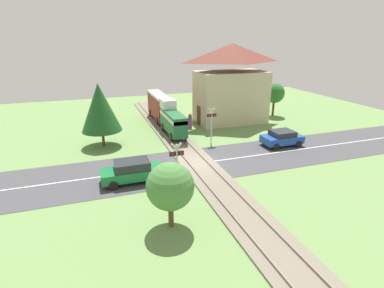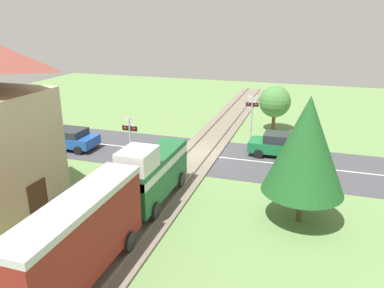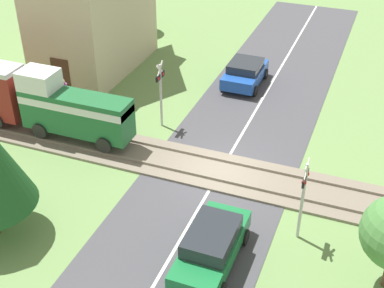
# 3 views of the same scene
# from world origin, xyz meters

# --- Properties ---
(ground_plane) EXTENTS (60.00, 60.00, 0.00)m
(ground_plane) POSITION_xyz_m (0.00, 0.00, 0.00)
(ground_plane) COLOR #66894C
(road_surface) EXTENTS (48.00, 6.40, 0.02)m
(road_surface) POSITION_xyz_m (0.00, 0.00, 0.01)
(road_surface) COLOR #424247
(road_surface) RESTS_ON ground_plane
(track_bed) EXTENTS (2.80, 48.00, 0.24)m
(track_bed) POSITION_xyz_m (0.00, 0.00, 0.07)
(track_bed) COLOR #756B5B
(track_bed) RESTS_ON ground_plane
(train) EXTENTS (1.58, 12.00, 3.18)m
(train) POSITION_xyz_m (0.00, 10.52, 1.86)
(train) COLOR #1E6033
(train) RESTS_ON track_bed
(car_near_crossing) EXTENTS (4.21, 1.86, 1.53)m
(car_near_crossing) POSITION_xyz_m (-5.24, -1.44, 0.80)
(car_near_crossing) COLOR #197038
(car_near_crossing) RESTS_ON ground_plane
(car_far_side) EXTENTS (3.61, 2.03, 1.41)m
(car_far_side) POSITION_xyz_m (8.71, 1.44, 0.75)
(car_far_side) COLOR #1E4CA8
(car_far_side) RESTS_ON ground_plane
(crossing_signal_west_approach) EXTENTS (0.90, 0.18, 3.43)m
(crossing_signal_west_approach) POSITION_xyz_m (-2.81, -4.02, 2.18)
(crossing_signal_west_approach) COLOR #B7B7B7
(crossing_signal_west_approach) RESTS_ON ground_plane
(crossing_signal_east_approach) EXTENTS (0.90, 0.18, 3.43)m
(crossing_signal_east_approach) POSITION_xyz_m (2.81, 4.02, 2.18)
(crossing_signal_east_approach) COLOR #B7B7B7
(crossing_signal_east_approach) RESTS_ON ground_plane
(pedestrian_by_station) EXTENTS (0.42, 0.42, 1.70)m
(pedestrian_by_station) POSITION_xyz_m (2.57, 9.47, 0.78)
(pedestrian_by_station) COLOR #7F3D84
(pedestrian_by_station) RESTS_ON ground_plane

